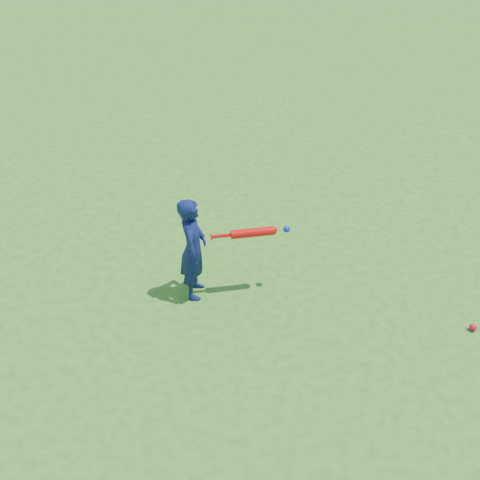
% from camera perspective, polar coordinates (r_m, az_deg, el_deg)
% --- Properties ---
extents(ground, '(80.00, 80.00, 0.00)m').
position_cam_1_polar(ground, '(6.17, -3.62, -4.03)').
color(ground, '#31721B').
rests_on(ground, ground).
extents(child, '(0.37, 0.48, 1.18)m').
position_cam_1_polar(child, '(5.61, -5.03, -0.96)').
color(child, '#0F194A').
rests_on(child, ground).
extents(ground_ball_red, '(0.08, 0.08, 0.08)m').
position_cam_1_polar(ground_ball_red, '(5.96, 23.60, -8.53)').
color(ground_ball_red, red).
rests_on(ground_ball_red, ground).
extents(bat_swing, '(0.77, 0.42, 0.10)m').
position_cam_1_polar(bat_swing, '(5.55, 1.66, 0.83)').
color(bat_swing, red).
rests_on(bat_swing, ground).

